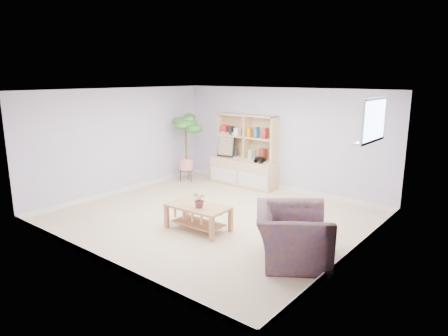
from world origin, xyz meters
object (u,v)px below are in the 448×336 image
Objects in this scene: coffee_table at (198,218)px; floor_tree at (186,148)px; storage_unit at (244,151)px; armchair at (292,231)px.

coffee_table is 0.63× the size of floor_tree.
coffee_table is (1.12, -2.90, -0.65)m from storage_unit.
floor_tree reaches higher than armchair.
storage_unit is 1.50m from floor_tree.
floor_tree is 1.45× the size of armchair.
storage_unit is 1.59× the size of coffee_table.
storage_unit is 4.19m from armchair.
armchair is at bearing -2.75° from coffee_table.
armchair is at bearing -44.23° from storage_unit.
floor_tree is at bearing -155.12° from storage_unit.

